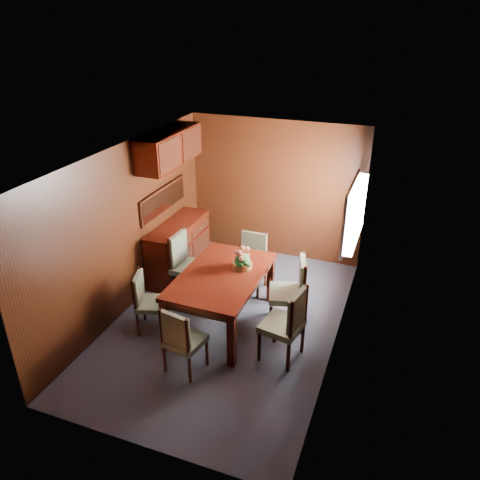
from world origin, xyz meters
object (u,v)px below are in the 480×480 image
at_px(chair_left_near, 147,299).
at_px(chair_right_near, 288,321).
at_px(flower_centerpiece, 242,258).
at_px(sideboard, 179,249).
at_px(chair_head, 181,338).
at_px(dining_table, 222,281).

distance_m(chair_left_near, chair_right_near, 1.94).
relative_size(chair_left_near, chair_right_near, 0.85).
xyz_separation_m(chair_right_near, flower_centerpiece, (-0.84, 0.68, 0.36)).
bearing_deg(sideboard, chair_head, -62.11).
relative_size(chair_left_near, flower_centerpiece, 2.87).
relative_size(sideboard, flower_centerpiece, 4.67).
bearing_deg(chair_head, chair_left_near, 153.49).
relative_size(chair_head, flower_centerpiece, 3.03).
bearing_deg(dining_table, chair_head, -92.94).
bearing_deg(chair_right_near, sideboard, 67.43).
bearing_deg(chair_head, flower_centerpiece, 88.99).
bearing_deg(sideboard, chair_right_near, -32.96).
xyz_separation_m(sideboard, dining_table, (1.19, -1.03, 0.22)).
distance_m(chair_left_near, flower_centerpiece, 1.40).
bearing_deg(chair_head, sideboard, 127.97).
bearing_deg(chair_right_near, dining_table, 78.57).
height_order(sideboard, dining_table, sideboard).
bearing_deg(chair_head, chair_right_near, 41.41).
height_order(chair_left_near, chair_right_near, chair_right_near).
height_order(chair_right_near, flower_centerpiece, flower_centerpiece).
relative_size(dining_table, flower_centerpiece, 5.62).
relative_size(sideboard, chair_right_near, 1.38).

